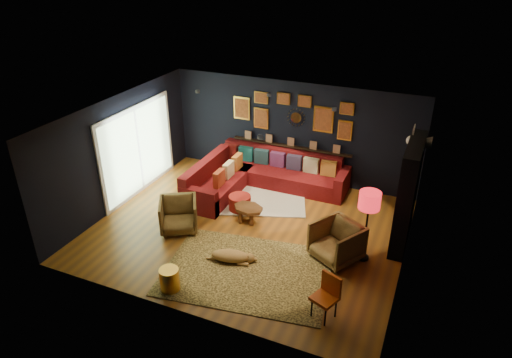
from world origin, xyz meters
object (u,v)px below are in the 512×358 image
at_px(gold_stool, 170,280).
at_px(sectional, 256,177).
at_px(coffee_table, 248,210).
at_px(orange_chair, 327,293).
at_px(dog, 230,254).
at_px(pouf, 240,202).
at_px(armchair_right, 337,240).
at_px(floor_lamp, 369,204).
at_px(armchair_left, 178,214).

bearing_deg(gold_stool, sectional, 91.58).
height_order(coffee_table, orange_chair, orange_chair).
bearing_deg(dog, pouf, 95.70).
bearing_deg(armchair_right, pouf, -169.45).
relative_size(coffee_table, armchair_right, 0.93).
bearing_deg(orange_chair, dog, -175.59).
relative_size(pouf, gold_stool, 1.17).
relative_size(coffee_table, floor_lamp, 0.53).
height_order(sectional, orange_chair, sectional).
xyz_separation_m(gold_stool, orange_chair, (2.75, 0.49, 0.25)).
height_order(sectional, coffee_table, sectional).
xyz_separation_m(sectional, orange_chair, (2.86, -3.67, 0.15)).
bearing_deg(sectional, gold_stool, -88.42).
bearing_deg(floor_lamp, armchair_right, -155.99).
xyz_separation_m(armchair_right, dog, (-1.87, -0.92, -0.25)).
xyz_separation_m(armchair_left, orange_chair, (3.64, -1.26, 0.07)).
bearing_deg(coffee_table, gold_stool, -98.03).
height_order(armchair_right, floor_lamp, floor_lamp).
distance_m(armchair_right, floor_lamp, 0.99).
distance_m(orange_chair, dog, 2.24).
relative_size(armchair_right, dog, 0.84).
distance_m(armchair_left, armchair_right, 3.41).
bearing_deg(orange_chair, armchair_right, 120.92).
height_order(gold_stool, dog, gold_stool).
xyz_separation_m(coffee_table, dog, (0.27, -1.46, -0.13)).
bearing_deg(pouf, orange_chair, -42.36).
bearing_deg(gold_stool, orange_chair, 10.06).
bearing_deg(coffee_table, orange_chair, -41.87).
height_order(sectional, armchair_right, sectional).
bearing_deg(pouf, floor_lamp, -13.31).
relative_size(gold_stool, orange_chair, 0.55).
height_order(orange_chair, dog, orange_chair).
xyz_separation_m(sectional, dog, (0.75, -3.00, -0.14)).
bearing_deg(dog, armchair_left, 144.99).
xyz_separation_m(armchair_left, gold_stool, (0.89, -1.75, -0.18)).
xyz_separation_m(sectional, pouf, (0.09, -1.14, -0.12)).
distance_m(gold_stool, dog, 1.33).
bearing_deg(floor_lamp, orange_chair, -97.89).
bearing_deg(coffee_table, armchair_right, -14.25).
xyz_separation_m(pouf, floor_lamp, (3.02, -0.72, 1.05)).
height_order(sectional, floor_lamp, floor_lamp).
relative_size(armchair_left, dog, 0.78).
height_order(pouf, gold_stool, gold_stool).
bearing_deg(gold_stool, floor_lamp, 37.48).
bearing_deg(floor_lamp, sectional, 149.17).
distance_m(coffee_table, pouf, 0.57).
bearing_deg(coffee_table, pouf, 134.88).
distance_m(sectional, pouf, 1.15).
distance_m(pouf, orange_chair, 3.76).
bearing_deg(orange_chair, gold_stool, -147.82).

